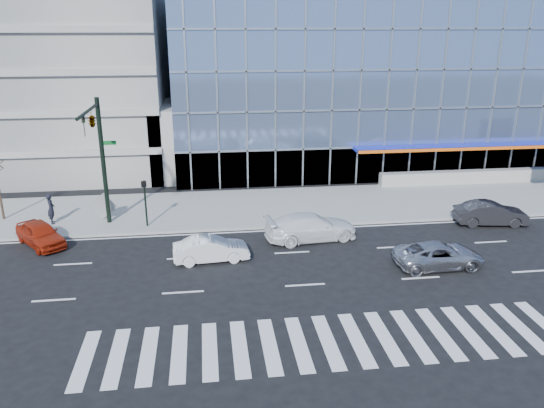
{
  "coord_description": "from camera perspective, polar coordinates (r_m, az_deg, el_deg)",
  "views": [
    {
      "loc": [
        -4.66,
        -27.23,
        12.24
      ],
      "look_at": [
        -0.75,
        3.0,
        1.94
      ],
      "focal_mm": 35.0,
      "sensor_mm": 36.0,
      "label": 1
    }
  ],
  "objects": [
    {
      "name": "theatre_building",
      "position": [
        56.61,
        12.25,
        13.46
      ],
      "size": [
        42.0,
        26.0,
        15.0
      ],
      "primitive_type": "cube",
      "color": "#6780AC",
      "rests_on": "ground"
    },
    {
      "name": "silver_suv",
      "position": [
        29.61,
        17.52,
        -5.26
      ],
      "size": [
        4.84,
        2.35,
        1.33
      ],
      "primitive_type": "imported",
      "rotation": [
        0.0,
        0.0,
        1.6
      ],
      "color": "#B4B4B9",
      "rests_on": "ground"
    },
    {
      "name": "white_suv",
      "position": [
        31.8,
        4.21,
        -2.47
      ],
      "size": [
        5.78,
        2.99,
        1.6
      ],
      "primitive_type": "imported",
      "rotation": [
        0.0,
        0.0,
        1.71
      ],
      "color": "white",
      "rests_on": "ground"
    },
    {
      "name": "white_sedan",
      "position": [
        29.13,
        -6.57,
        -4.86
      ],
      "size": [
        4.2,
        1.77,
        1.35
      ],
      "primitive_type": "imported",
      "rotation": [
        0.0,
        0.0,
        1.66
      ],
      "color": "white",
      "rests_on": "ground"
    },
    {
      "name": "red_sedan",
      "position": [
        33.76,
        -23.66,
        -2.97
      ],
      "size": [
        3.82,
        4.26,
        1.4
      ],
      "primitive_type": "imported",
      "rotation": [
        0.0,
        0.0,
        0.66
      ],
      "color": "#A3220C",
      "rests_on": "ground"
    },
    {
      "name": "dark_sedan",
      "position": [
        36.89,
        22.49,
        -0.95
      ],
      "size": [
        4.73,
        2.2,
        1.5
      ],
      "primitive_type": "imported",
      "rotation": [
        0.0,
        0.0,
        1.43
      ],
      "color": "black",
      "rests_on": "ground"
    },
    {
      "name": "pedestrian",
      "position": [
        36.65,
        -22.67,
        -0.46
      ],
      "size": [
        0.64,
        0.81,
        1.97
      ],
      "primitive_type": "imported",
      "rotation": [
        0.0,
        0.0,
        1.83
      ],
      "color": "black",
      "rests_on": "sidewalk"
    },
    {
      "name": "ground",
      "position": [
        30.22,
        2.15,
        -5.24
      ],
      "size": [
        160.0,
        160.0,
        0.0
      ],
      "primitive_type": "plane",
      "color": "black",
      "rests_on": "ground"
    },
    {
      "name": "tilted_panel",
      "position": [
        36.28,
        -17.7,
        -0.2
      ],
      "size": [
        1.82,
        0.17,
        1.82
      ],
      "primitive_type": "cube",
      "rotation": [
        0.0,
        0.93,
        -0.06
      ],
      "color": "#969696",
      "rests_on": "sidewalk"
    },
    {
      "name": "traffic_signal",
      "position": [
        32.99,
        -18.45,
        7.1
      ],
      "size": [
        1.14,
        5.74,
        8.0
      ],
      "color": "black",
      "rests_on": "sidewalk"
    },
    {
      "name": "ped_signal_post",
      "position": [
        33.94,
        -13.52,
        0.83
      ],
      "size": [
        0.3,
        0.33,
        3.0
      ],
      "color": "black",
      "rests_on": "sidewalk"
    },
    {
      "name": "parking_garage",
      "position": [
        55.45,
        -24.27,
        14.78
      ],
      "size": [
        24.0,
        24.0,
        20.0
      ],
      "primitive_type": "cube",
      "color": "gray",
      "rests_on": "ground"
    },
    {
      "name": "ramp_block",
      "position": [
        46.19,
        -8.94,
        6.9
      ],
      "size": [
        6.0,
        8.0,
        6.0
      ],
      "primitive_type": "cube",
      "color": "gray",
      "rests_on": "ground"
    },
    {
      "name": "sidewalk",
      "position": [
        37.56,
        0.16,
        -0.23
      ],
      "size": [
        120.0,
        8.0,
        0.15
      ],
      "primitive_type": "cube",
      "color": "gray",
      "rests_on": "ground"
    }
  ]
}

